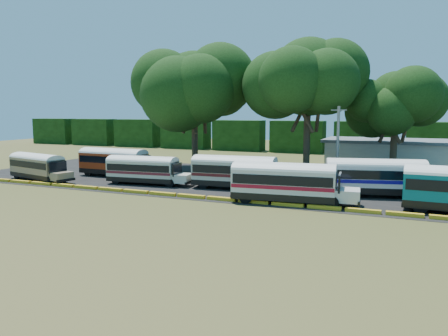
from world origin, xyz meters
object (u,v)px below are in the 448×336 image
at_px(bus_red, 115,160).
at_px(bus_white_red, 286,181).
at_px(bus_beige, 38,165).
at_px(bus_cream_west, 144,168).
at_px(tree_west, 194,87).

relative_size(bus_red, bus_white_red, 0.96).
height_order(bus_beige, bus_cream_west, bus_cream_west).
xyz_separation_m(bus_beige, bus_cream_west, (12.66, 2.39, -0.02)).
bearing_deg(bus_red, bus_white_red, -15.54).
height_order(bus_beige, tree_west, tree_west).
bearing_deg(tree_west, bus_beige, -131.56).
xyz_separation_m(bus_cream_west, bus_white_red, (16.60, -3.55, 0.24)).
distance_m(bus_red, tree_west, 13.94).
distance_m(bus_cream_west, tree_west, 15.07).
bearing_deg(tree_west, bus_cream_west, -90.27).
height_order(bus_cream_west, tree_west, tree_west).
bearing_deg(bus_beige, bus_white_red, 10.54).
bearing_deg(bus_cream_west, bus_beige, -174.60).
height_order(bus_cream_west, bus_white_red, bus_white_red).
bearing_deg(bus_red, bus_cream_west, -26.91).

